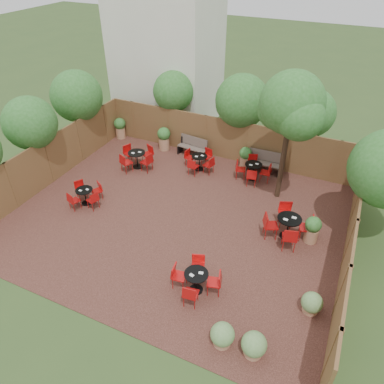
% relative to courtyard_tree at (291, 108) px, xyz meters
% --- Properties ---
extents(ground, '(80.00, 80.00, 0.00)m').
position_rel_courtyard_tree_xyz_m(ground, '(-3.09, -2.97, -3.84)').
color(ground, '#354F23').
rests_on(ground, ground).
extents(courtyard_paving, '(12.00, 10.00, 0.02)m').
position_rel_courtyard_tree_xyz_m(courtyard_paving, '(-3.09, -2.97, -3.83)').
color(courtyard_paving, '#381D17').
rests_on(courtyard_paving, ground).
extents(fence_back, '(12.00, 0.08, 2.00)m').
position_rel_courtyard_tree_xyz_m(fence_back, '(-3.09, 2.03, -2.84)').
color(fence_back, brown).
rests_on(fence_back, ground).
extents(fence_left, '(0.08, 10.00, 2.00)m').
position_rel_courtyard_tree_xyz_m(fence_left, '(-9.09, -2.97, -2.84)').
color(fence_left, brown).
rests_on(fence_left, ground).
extents(fence_right, '(0.08, 10.00, 2.00)m').
position_rel_courtyard_tree_xyz_m(fence_right, '(2.91, -2.97, -2.84)').
color(fence_right, brown).
rests_on(fence_right, ground).
extents(neighbour_building, '(5.00, 4.00, 8.00)m').
position_rel_courtyard_tree_xyz_m(neighbour_building, '(-7.59, 5.03, 0.16)').
color(neighbour_building, silver).
rests_on(neighbour_building, ground).
extents(overhang_foliage, '(15.67, 10.27, 2.57)m').
position_rel_courtyard_tree_xyz_m(overhang_foliage, '(-3.99, -0.00, -1.16)').
color(overhang_foliage, '#286520').
rests_on(overhang_foliage, ground).
extents(courtyard_tree, '(2.54, 2.44, 5.14)m').
position_rel_courtyard_tree_xyz_m(courtyard_tree, '(0.00, 0.00, 0.00)').
color(courtyard_tree, black).
rests_on(courtyard_tree, courtyard_paving).
extents(park_bench_left, '(1.50, 0.66, 0.90)m').
position_rel_courtyard_tree_xyz_m(park_bench_left, '(-4.55, 1.65, -3.36)').
color(park_bench_left, brown).
rests_on(park_bench_left, courtyard_paving).
extents(park_bench_right, '(1.57, 0.55, 0.96)m').
position_rel_courtyard_tree_xyz_m(park_bench_right, '(-1.02, 1.65, -3.33)').
color(park_bench_right, brown).
rests_on(park_bench_right, courtyard_paving).
extents(bistro_tables, '(9.24, 8.16, 0.95)m').
position_rel_courtyard_tree_xyz_m(bistro_tables, '(-2.68, -1.74, -3.39)').
color(bistro_tables, black).
rests_on(bistro_tables, courtyard_paving).
extents(planters, '(11.03, 4.46, 1.15)m').
position_rel_courtyard_tree_xyz_m(planters, '(-4.20, 0.81, -3.24)').
color(planters, '#AA7855').
rests_on(planters, courtyard_paving).
extents(low_shrubs, '(2.55, 2.63, 0.72)m').
position_rel_courtyard_tree_xyz_m(low_shrubs, '(1.20, -6.53, -3.49)').
color(low_shrubs, '#AA7855').
rests_on(low_shrubs, courtyard_paving).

